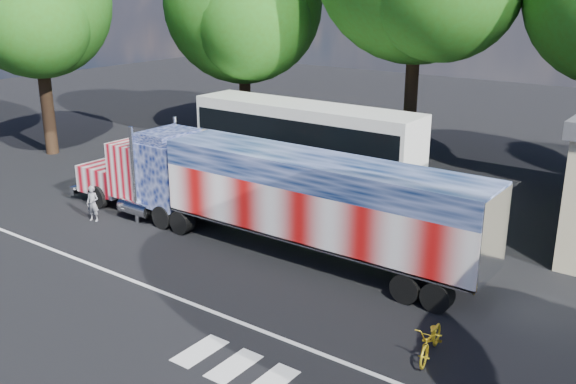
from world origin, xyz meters
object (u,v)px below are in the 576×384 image
Objects in this scene: tree_nw_a at (245,5)px; tree_w_a at (36,4)px; coach_bus at (305,138)px; woman at (93,203)px; semi_truck at (266,193)px; bicycle at (431,340)px.

tree_w_a is at bearing -126.23° from tree_nw_a.
coach_bus is at bearing 20.14° from tree_w_a.
tree_w_a is (-11.06, 5.66, 7.59)m from woman.
tree_nw_a reaches higher than semi_truck.
coach_bus reaches higher than bicycle.
semi_truck is at bearing -47.94° from tree_nw_a.
semi_truck is 8.98m from bicycle.
woman is 14.55m from tree_w_a.
tree_nw_a reaches higher than coach_bus.
semi_truck is 1.51× the size of coach_bus.
bicycle is 0.14× the size of tree_nw_a.
woman is 0.12× the size of tree_nw_a.
woman is at bearing -74.30° from tree_nw_a.
bicycle is at bearing -22.00° from woman.
bicycle is 0.15× the size of tree_w_a.
tree_w_a reaches higher than bicycle.
woman is at bearing -27.10° from tree_w_a.
tree_nw_a reaches higher than bicycle.
coach_bus is at bearing 56.78° from woman.
tree_nw_a is (6.84, 9.34, -0.13)m from tree_w_a.
semi_truck is at bearing -63.68° from coach_bus.
tree_w_a is (-26.60, 6.92, 7.85)m from bicycle.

